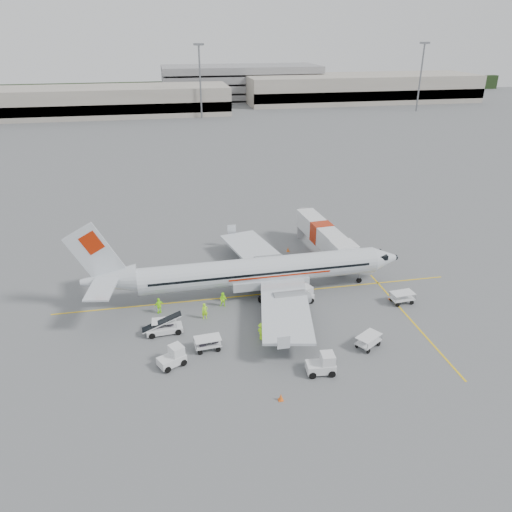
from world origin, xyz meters
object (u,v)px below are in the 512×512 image
(tug_aft, at_px, (171,357))
(aircraft, at_px, (260,254))
(jet_bridge, at_px, (321,239))
(belt_loader, at_px, (164,322))
(tug_fore, at_px, (302,295))
(tug_mid, at_px, (321,364))

(tug_aft, bearing_deg, aircraft, 20.42)
(jet_bridge, relative_size, belt_loader, 3.56)
(aircraft, bearing_deg, tug_fore, -38.63)
(aircraft, relative_size, tug_mid, 14.15)
(aircraft, distance_m, tug_aft, 15.71)
(belt_loader, bearing_deg, tug_mid, -38.42)
(jet_bridge, bearing_deg, tug_aft, -139.89)
(belt_loader, relative_size, tug_mid, 1.88)
(tug_aft, bearing_deg, belt_loader, 67.80)
(tug_fore, relative_size, tug_aft, 1.03)
(aircraft, xyz_separation_m, jet_bridge, (9.75, 8.57, -2.63))
(tug_mid, height_order, tug_aft, tug_mid)
(jet_bridge, xyz_separation_m, tug_aft, (-19.97, -19.86, -1.25))
(belt_loader, xyz_separation_m, tug_mid, (12.93, -8.80, -0.30))
(aircraft, bearing_deg, jet_bridge, 40.31)
(aircraft, height_order, tug_fore, aircraft)
(aircraft, relative_size, tug_aft, 14.82)
(tug_fore, xyz_separation_m, tug_mid, (-1.67, -11.79, 0.01))
(tug_mid, bearing_deg, aircraft, 102.93)
(aircraft, height_order, tug_aft, aircraft)
(aircraft, distance_m, belt_loader, 12.76)
(belt_loader, distance_m, tug_fore, 14.90)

